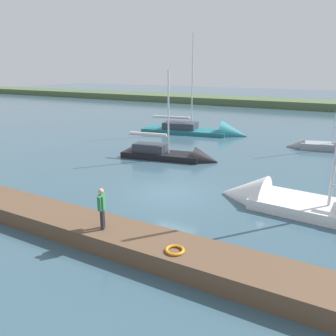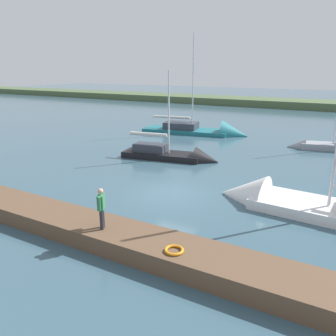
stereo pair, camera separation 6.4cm
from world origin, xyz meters
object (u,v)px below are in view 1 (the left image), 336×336
life_ring_buoy (175,250)px  sailboat_far_left (300,207)px  sailboat_near_dock (207,133)px  person_on_dock (102,206)px  sailboat_behind_pier (177,157)px  sailboat_inner_slip (328,148)px

life_ring_buoy → sailboat_far_left: sailboat_far_left is taller
life_ring_buoy → sailboat_near_dock: bearing=-70.3°
sailboat_near_dock → person_on_dock: (-5.01, 22.70, 1.46)m
life_ring_buoy → sailboat_behind_pier: 14.18m
sailboat_behind_pier → person_on_dock: sailboat_behind_pier is taller
sailboat_inner_slip → person_on_dock: 22.37m
sailboat_inner_slip → sailboat_far_left: (0.22, 14.27, 0.02)m
sailboat_behind_pier → sailboat_near_dock: sailboat_near_dock is taller
sailboat_far_left → sailboat_near_dock: sailboat_near_dock is taller
sailboat_behind_pier → sailboat_far_left: size_ratio=0.69×
person_on_dock → sailboat_inner_slip: bearing=46.0°
person_on_dock → sailboat_far_left: bearing=21.7°
life_ring_buoy → sailboat_inner_slip: size_ratio=0.08×
life_ring_buoy → sailboat_behind_pier: bearing=-62.9°
sailboat_far_left → sailboat_inner_slip: bearing=-86.9°
life_ring_buoy → person_on_dock: person_on_dock is taller
sailboat_far_left → sailboat_near_dock: size_ratio=0.98×
life_ring_buoy → sailboat_behind_pier: size_ratio=0.09×
sailboat_far_left → person_on_dock: size_ratio=6.77×
sailboat_far_left → sailboat_near_dock: (11.19, -15.58, -0.01)m
sailboat_inner_slip → sailboat_far_left: size_ratio=0.73×
life_ring_buoy → person_on_dock: size_ratio=0.41×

